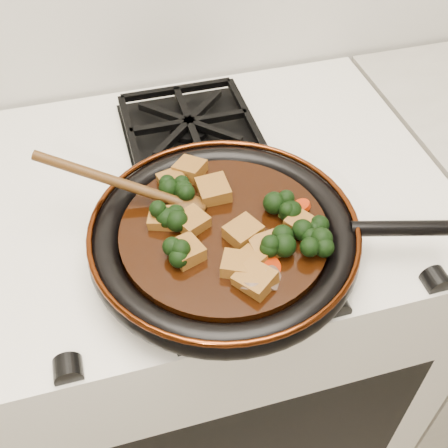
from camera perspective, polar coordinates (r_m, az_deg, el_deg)
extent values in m
cube|color=white|center=(1.27, -1.10, -10.96)|extent=(0.76, 0.60, 0.90)
cylinder|color=black|center=(0.78, 0.00, -1.84)|extent=(0.35, 0.35, 0.01)
torus|color=black|center=(0.78, 0.00, -1.40)|extent=(0.37, 0.37, 0.04)
torus|color=#4D1F0B|center=(0.76, 0.00, -0.36)|extent=(0.37, 0.37, 0.01)
cylinder|color=black|center=(0.81, 17.59, -0.43)|extent=(0.14, 0.06, 0.02)
cylinder|color=black|center=(0.77, 0.00, -1.06)|extent=(0.29, 0.29, 0.02)
cube|color=brown|center=(0.72, 2.59, -3.81)|extent=(0.05, 0.05, 0.02)
cube|color=brown|center=(0.73, -3.83, -2.80)|extent=(0.05, 0.05, 0.03)
cube|color=brown|center=(0.72, 1.36, -4.19)|extent=(0.05, 0.05, 0.02)
cube|color=brown|center=(0.70, 3.18, -5.70)|extent=(0.06, 0.06, 0.03)
cube|color=brown|center=(0.76, -3.31, 0.18)|extent=(0.05, 0.05, 0.02)
cube|color=brown|center=(0.77, -6.27, 0.53)|extent=(0.05, 0.04, 0.02)
cube|color=brown|center=(0.75, 1.96, -0.91)|extent=(0.06, 0.05, 0.02)
cube|color=brown|center=(0.84, -3.48, 5.54)|extent=(0.06, 0.06, 0.03)
cube|color=brown|center=(0.83, -5.27, 4.29)|extent=(0.04, 0.05, 0.03)
cube|color=brown|center=(0.77, 7.85, -0.18)|extent=(0.05, 0.05, 0.03)
cube|color=brown|center=(0.81, -1.08, 3.42)|extent=(0.05, 0.05, 0.03)
cube|color=brown|center=(0.74, 4.29, -2.39)|extent=(0.04, 0.04, 0.03)
cylinder|color=#AB2504|center=(0.72, 4.60, -4.32)|extent=(0.03, 0.03, 0.02)
cylinder|color=#AB2504|center=(0.82, -0.99, 3.79)|extent=(0.03, 0.03, 0.02)
cylinder|color=#AB2504|center=(0.80, 7.84, 1.80)|extent=(0.03, 0.03, 0.02)
cylinder|color=#AB2504|center=(0.71, 2.29, -4.86)|extent=(0.03, 0.03, 0.02)
cylinder|color=brown|center=(0.71, 4.84, -5.51)|extent=(0.04, 0.04, 0.03)
cylinder|color=brown|center=(0.76, 8.02, -0.85)|extent=(0.04, 0.04, 0.02)
cylinder|color=brown|center=(0.70, 2.95, -6.29)|extent=(0.04, 0.03, 0.03)
ellipsoid|color=#4A2C0F|center=(0.79, -3.74, 1.94)|extent=(0.07, 0.06, 0.02)
cylinder|color=#4A2C0F|center=(0.80, -11.37, 4.38)|extent=(0.02, 0.02, 0.22)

